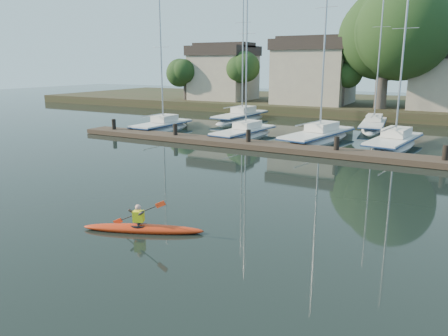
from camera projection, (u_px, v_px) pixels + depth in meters
The scene contains 10 objects.
ground at pixel (160, 216), 16.38m from camera, with size 160.00×160.00×0.00m, color black.
kayak at pixel (142, 227), 14.79m from camera, with size 4.08×2.12×1.34m.
dock at pixel (290, 148), 28.29m from camera, with size 34.00×2.00×1.80m.
sailboat_0 at pixel (162, 132), 37.62m from camera, with size 2.26×7.62×12.04m.
sailboat_1 at pixel (244, 139), 34.11m from camera, with size 2.93×8.34×13.35m.
sailboat_2 at pixel (318, 143), 32.32m from camera, with size 4.03×9.98×16.11m.
sailboat_3 at pixel (393, 150), 29.88m from camera, with size 3.38×8.61×13.52m.
sailboat_5 at pixel (241, 122), 44.13m from camera, with size 2.68×9.85×16.17m.
sailboat_6 at pixel (373, 130), 38.65m from camera, with size 2.88×9.38×14.68m.
shore at pixel (386, 85), 49.27m from camera, with size 90.00×25.25×12.75m.
Camera 1 is at (9.55, -12.46, 5.57)m, focal length 35.00 mm.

